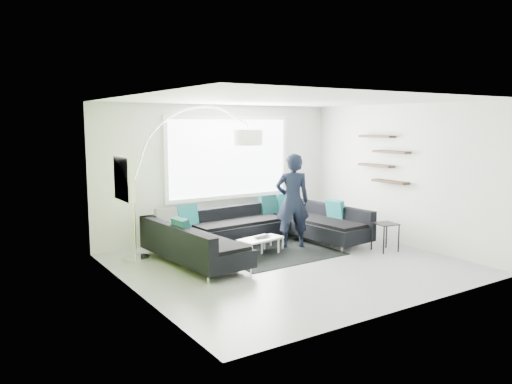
{
  "coord_description": "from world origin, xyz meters",
  "views": [
    {
      "loc": [
        -5.08,
        -6.69,
        2.42
      ],
      "look_at": [
        -0.14,
        0.9,
        1.17
      ],
      "focal_mm": 35.0,
      "sensor_mm": 36.0,
      "label": 1
    }
  ],
  "objects_px": {
    "coffee_table": "(263,245)",
    "laptop": "(264,237)",
    "side_table": "(385,237)",
    "person": "(292,201)",
    "sectional_sofa": "(261,231)",
    "arc_lamp": "(133,184)"
  },
  "relations": [
    {
      "from": "coffee_table",
      "to": "laptop",
      "type": "relative_size",
      "value": 2.44
    },
    {
      "from": "side_table",
      "to": "person",
      "type": "distance_m",
      "value": 1.89
    },
    {
      "from": "person",
      "to": "coffee_table",
      "type": "bearing_deg",
      "value": 27.27
    },
    {
      "from": "person",
      "to": "laptop",
      "type": "distance_m",
      "value": 0.99
    },
    {
      "from": "sectional_sofa",
      "to": "person",
      "type": "distance_m",
      "value": 0.86
    },
    {
      "from": "coffee_table",
      "to": "arc_lamp",
      "type": "xyz_separation_m",
      "value": [
        -2.18,
        0.81,
        1.22
      ]
    },
    {
      "from": "arc_lamp",
      "to": "person",
      "type": "distance_m",
      "value": 3.04
    },
    {
      "from": "arc_lamp",
      "to": "person",
      "type": "bearing_deg",
      "value": -5.89
    },
    {
      "from": "laptop",
      "to": "sectional_sofa",
      "type": "bearing_deg",
      "value": 58.33
    },
    {
      "from": "sectional_sofa",
      "to": "side_table",
      "type": "relative_size",
      "value": 7.53
    },
    {
      "from": "sectional_sofa",
      "to": "person",
      "type": "xyz_separation_m",
      "value": [
        0.65,
        -0.12,
        0.55
      ]
    },
    {
      "from": "sectional_sofa",
      "to": "coffee_table",
      "type": "height_order",
      "value": "sectional_sofa"
    },
    {
      "from": "side_table",
      "to": "laptop",
      "type": "xyz_separation_m",
      "value": [
        -2.08,
        1.04,
        0.05
      ]
    },
    {
      "from": "coffee_table",
      "to": "person",
      "type": "relative_size",
      "value": 0.51
    },
    {
      "from": "side_table",
      "to": "arc_lamp",
      "type": "bearing_deg",
      "value": 154.81
    },
    {
      "from": "sectional_sofa",
      "to": "person",
      "type": "bearing_deg",
      "value": -15.09
    },
    {
      "from": "coffee_table",
      "to": "person",
      "type": "height_order",
      "value": "person"
    },
    {
      "from": "sectional_sofa",
      "to": "side_table",
      "type": "height_order",
      "value": "sectional_sofa"
    },
    {
      "from": "side_table",
      "to": "person",
      "type": "height_order",
      "value": "person"
    },
    {
      "from": "coffee_table",
      "to": "sectional_sofa",
      "type": "bearing_deg",
      "value": 55.14
    },
    {
      "from": "arc_lamp",
      "to": "laptop",
      "type": "height_order",
      "value": "arc_lamp"
    },
    {
      "from": "sectional_sofa",
      "to": "coffee_table",
      "type": "distance_m",
      "value": 0.28
    }
  ]
}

